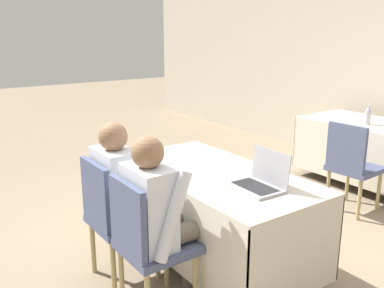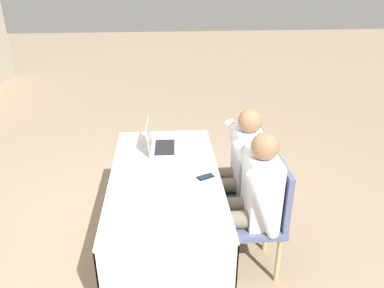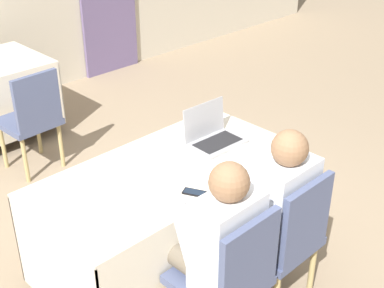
{
  "view_description": "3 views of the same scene",
  "coord_description": "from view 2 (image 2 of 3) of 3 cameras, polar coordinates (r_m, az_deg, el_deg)",
  "views": [
    {
      "loc": [
        2.38,
        -1.9,
        1.78
      ],
      "look_at": [
        0.0,
        -0.21,
        1.0
      ],
      "focal_mm": 40.0,
      "sensor_mm": 36.0,
      "label": 1
    },
    {
      "loc": [
        -2.52,
        -0.01,
        2.2
      ],
      "look_at": [
        0.0,
        -0.21,
        1.0
      ],
      "focal_mm": 35.0,
      "sensor_mm": 36.0,
      "label": 2
    },
    {
      "loc": [
        -1.84,
        -2.09,
        2.43
      ],
      "look_at": [
        0.0,
        -0.21,
        1.0
      ],
      "focal_mm": 50.0,
      "sensor_mm": 36.0,
      "label": 3
    }
  ],
  "objects": [
    {
      "name": "conference_table_near",
      "position": [
        3.01,
        -4.04,
        -7.57
      ],
      "size": [
        1.67,
        0.84,
        0.75
      ],
      "color": "beige",
      "rests_on": "ground_plane"
    },
    {
      "name": "ground_plane",
      "position": [
        3.35,
        -3.73,
        -15.8
      ],
      "size": [
        24.0,
        24.0,
        0.0
      ],
      "primitive_type": "plane",
      "color": "gray"
    },
    {
      "name": "person_checkered_shirt",
      "position": [
        2.82,
        8.88,
        -7.87
      ],
      "size": [
        0.5,
        0.52,
        1.18
      ],
      "rotation": [
        0.0,
        0.0,
        3.14
      ],
      "color": "#665B4C",
      "rests_on": "ground_plane"
    },
    {
      "name": "chair_near_right",
      "position": [
        3.32,
        8.66,
        -5.61
      ],
      "size": [
        0.44,
        0.44,
        0.92
      ],
      "rotation": [
        0.0,
        0.0,
        3.14
      ],
      "color": "tan",
      "rests_on": "ground_plane"
    },
    {
      "name": "laptop",
      "position": [
        3.28,
        -4.88,
        -0.06
      ],
      "size": [
        0.36,
        0.28,
        0.25
      ],
      "rotation": [
        0.0,
        0.0,
        -0.04
      ],
      "color": "#99999E",
      "rests_on": "conference_table_near"
    },
    {
      "name": "cell_phone",
      "position": [
        2.86,
        2.04,
        -5.02
      ],
      "size": [
        0.11,
        0.14,
        0.01
      ],
      "rotation": [
        0.0,
        0.0,
        0.45
      ],
      "color": "black",
      "rests_on": "conference_table_near"
    },
    {
      "name": "paper_beside_laptop",
      "position": [
        3.34,
        -4.43,
        -0.42
      ],
      "size": [
        0.29,
        0.34,
        0.0
      ],
      "rotation": [
        0.0,
        0.0,
        -0.29
      ],
      "color": "white",
      "rests_on": "conference_table_near"
    },
    {
      "name": "paper_centre_table",
      "position": [
        3.03,
        -0.58,
        -3.2
      ],
      "size": [
        0.31,
        0.36,
        0.0
      ],
      "rotation": [
        0.0,
        0.0,
        0.42
      ],
      "color": "white",
      "rests_on": "conference_table_near"
    },
    {
      "name": "chair_near_left",
      "position": [
        2.93,
        10.68,
        -10.33
      ],
      "size": [
        0.44,
        0.44,
        0.92
      ],
      "rotation": [
        0.0,
        0.0,
        3.14
      ],
      "color": "tan",
      "rests_on": "ground_plane"
    },
    {
      "name": "person_white_shirt",
      "position": [
        3.22,
        7.03,
        -3.27
      ],
      "size": [
        0.5,
        0.52,
        1.18
      ],
      "rotation": [
        0.0,
        0.0,
        3.14
      ],
      "color": "#665B4C",
      "rests_on": "ground_plane"
    }
  ]
}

